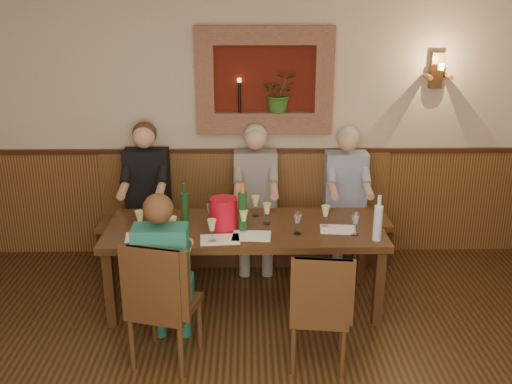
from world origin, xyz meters
The scene contains 31 objects.
room_shell centered at (0.00, 0.00, 1.89)m, with size 6.04×6.04×2.82m.
wainscoting centered at (0.00, 0.00, 0.59)m, with size 6.02×6.02×1.15m.
wall_niche centered at (0.24, 2.94, 1.81)m, with size 1.36×0.30×1.06m.
wall_sconce centered at (1.90, 2.93, 1.94)m, with size 0.25×0.20×0.35m.
dining_table centered at (0.00, 1.85, 0.68)m, with size 2.40×0.90×0.75m.
bench centered at (0.00, 2.79, 0.33)m, with size 3.00×0.45×1.11m.
chair_near_left centered at (-0.60, 0.99, 0.30)m, with size 0.56×0.56×1.02m.
chair_near_right centered at (0.55, 0.95, 0.28)m, with size 0.47×0.47×0.95m.
person_bench_left centered at (-0.99, 2.69, 0.61)m, with size 0.44×0.54×1.48m.
person_bench_mid centered at (0.11, 2.69, 0.60)m, with size 0.43×0.53×1.45m.
person_bench_right centered at (1.03, 2.69, 0.59)m, with size 0.42×0.52×1.43m.
person_chair_front centered at (-0.59, 1.07, 0.56)m, with size 0.39×0.48×1.36m.
spittoon_bucket centered at (-0.18, 1.83, 0.88)m, with size 0.23×0.23×0.27m, color red.
wine_bottle_green_a centered at (-0.02, 1.78, 0.93)m, with size 0.09×0.09×0.42m.
wine_bottle_green_b centered at (-0.53, 1.96, 0.89)m, with size 0.07×0.07×0.36m.
water_bottle centered at (1.09, 1.55, 0.91)m, with size 0.08×0.08×0.39m.
tasting_sheet_a centered at (-0.84, 1.64, 0.75)m, with size 0.31×0.22×0.00m, color white.
tasting_sheet_b centered at (0.06, 1.64, 0.75)m, with size 0.32×0.23×0.00m, color white.
tasting_sheet_c centered at (0.80, 1.77, 0.75)m, with size 0.30×0.21×0.00m, color white.
tasting_sheet_d centered at (-0.20, 1.57, 0.75)m, with size 0.32×0.23×0.00m, color white.
wine_glass_0 centered at (-0.88, 1.74, 0.85)m, with size 0.08×0.08×0.19m, color #E1E589, non-canonical shape.
wine_glass_1 centered at (-0.82, 1.94, 0.85)m, with size 0.08×0.08×0.19m, color white, non-canonical shape.
wine_glass_2 centered at (-0.59, 1.60, 0.85)m, with size 0.08×0.08×0.19m, color #E1E589, non-canonical shape.
wine_glass_3 centered at (-0.30, 1.94, 0.85)m, with size 0.08×0.08×0.19m, color white, non-canonical shape.
wine_glass_4 centered at (-0.01, 1.74, 0.85)m, with size 0.08×0.08×0.19m, color #E1E589, non-canonical shape.
wine_glass_5 centered at (0.20, 1.91, 0.85)m, with size 0.08×0.08×0.19m, color #E1E589, non-canonical shape.
wine_glass_6 centered at (0.45, 1.68, 0.85)m, with size 0.08×0.08×0.19m, color white, non-canonical shape.
wine_glass_7 centered at (0.70, 1.84, 0.85)m, with size 0.08×0.08×0.19m, color #E1E589, non-canonical shape.
wine_glass_8 centered at (0.93, 1.65, 0.85)m, with size 0.08×0.08×0.19m, color white, non-canonical shape.
wine_glass_9 centered at (-0.26, 1.54, 0.85)m, with size 0.08×0.08×0.19m, color #E1E589, non-canonical shape.
wine_glass_10 centered at (0.10, 2.10, 0.85)m, with size 0.08×0.08×0.19m, color #E1E589, non-canonical shape.
Camera 1 is at (0.03, -2.74, 2.66)m, focal length 40.00 mm.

